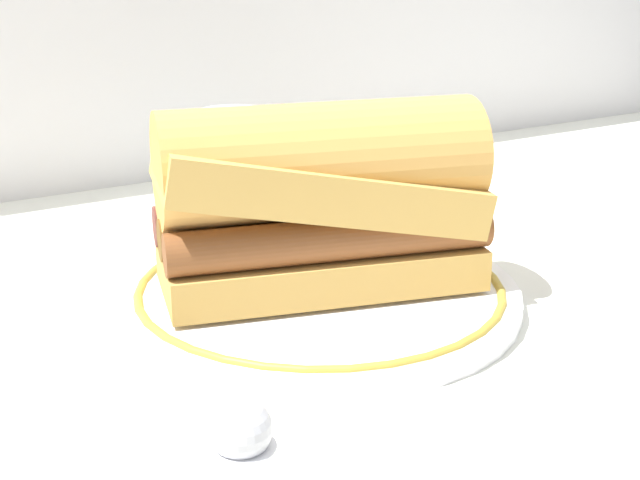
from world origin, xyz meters
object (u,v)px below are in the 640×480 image
(plate, at_px, (320,293))
(salt_shaker, at_px, (242,475))
(drinking_glass, at_px, (235,172))
(sausage_sandwich, at_px, (320,196))

(plate, bearing_deg, salt_shaker, -127.39)
(drinking_glass, bearing_deg, salt_shaker, -114.76)
(sausage_sandwich, distance_m, salt_shaker, 0.25)
(drinking_glass, relative_size, salt_shaker, 1.40)
(plate, relative_size, sausage_sandwich, 1.19)
(plate, xyz_separation_m, drinking_glass, (0.03, 0.20, 0.03))
(plate, height_order, drinking_glass, drinking_glass)
(sausage_sandwich, bearing_deg, drinking_glass, 94.92)
(plate, distance_m, salt_shaker, 0.25)
(sausage_sandwich, distance_m, drinking_glass, 0.21)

